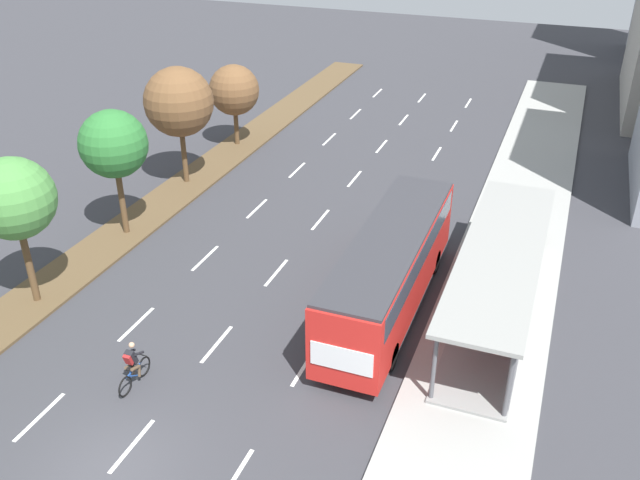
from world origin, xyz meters
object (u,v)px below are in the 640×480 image
(bus, at_px, (390,264))
(median_tree_fourth, at_px, (179,102))
(cyclist, at_px, (133,366))
(median_tree_fifth, at_px, (234,90))
(median_tree_second, at_px, (13,199))
(median_tree_third, at_px, (113,144))
(bus_shelter, at_px, (506,277))

(bus, height_order, median_tree_fourth, median_tree_fourth)
(cyclist, relative_size, median_tree_fifth, 0.37)
(cyclist, height_order, median_tree_second, median_tree_second)
(median_tree_third, bearing_deg, median_tree_fifth, 91.81)
(median_tree_second, distance_m, median_tree_fourth, 12.40)
(bus, height_order, median_tree_third, median_tree_third)
(median_tree_fifth, bearing_deg, bus, -45.41)
(bus_shelter, bearing_deg, median_tree_fourth, 159.27)
(median_tree_fourth, bearing_deg, bus, -29.49)
(bus_shelter, distance_m, median_tree_third, 17.88)
(median_tree_second, bearing_deg, cyclist, -23.37)
(bus_shelter, bearing_deg, median_tree_third, 177.95)
(bus_shelter, height_order, median_tree_second, median_tree_second)
(bus, height_order, cyclist, bus)
(bus, relative_size, median_tree_third, 1.89)
(bus, relative_size, cyclist, 6.20)
(median_tree_third, xyz_separation_m, median_tree_fifth, (-0.39, 12.39, -1.01))
(bus_shelter, height_order, bus, bus)
(cyclist, bearing_deg, median_tree_fifth, 108.16)
(bus_shelter, relative_size, median_tree_fourth, 1.94)
(cyclist, distance_m, median_tree_third, 11.84)
(bus_shelter, xyz_separation_m, median_tree_third, (-17.67, 0.63, 2.67))
(median_tree_fifth, bearing_deg, median_tree_fourth, -89.82)
(bus_shelter, height_order, median_tree_third, median_tree_third)
(median_tree_second, bearing_deg, bus_shelter, 17.50)
(median_tree_second, xyz_separation_m, median_tree_fourth, (-0.40, 12.39, 0.01))
(median_tree_fourth, bearing_deg, bus_shelter, -20.73)
(median_tree_third, bearing_deg, cyclist, -53.74)
(median_tree_fourth, height_order, median_tree_fifth, median_tree_fourth)
(bus_shelter, xyz_separation_m, bus, (-4.28, -0.95, 0.20))
(median_tree_fifth, bearing_deg, cyclist, -71.84)
(median_tree_third, relative_size, median_tree_fifth, 1.21)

